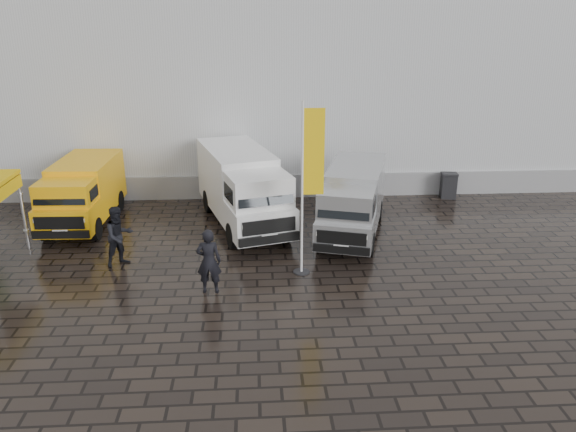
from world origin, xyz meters
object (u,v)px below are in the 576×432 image
flagpole (309,180)px  wheelie_bin (449,185)px  person_front (209,261)px  van_white (243,190)px  van_silver (353,202)px  van_yellow (83,195)px  person_tent (119,236)px

flagpole → wheelie_bin: bearing=46.2°
person_front → van_white: bearing=-97.3°
person_front → van_silver: bearing=-136.7°
van_yellow → flagpole: flagpole is taller
van_white → van_silver: 4.08m
van_white → person_tent: size_ratio=3.26×
person_tent → van_yellow: bearing=78.7°
wheelie_bin → van_white: bearing=-153.6°
van_silver → person_tent: size_ratio=2.85×
van_silver → wheelie_bin: van_silver is taller
van_yellow → flagpole: 9.43m
flagpole → person_front: flagpole is taller
flagpole → person_tent: bearing=170.9°
van_yellow → van_silver: van_silver is taller
van_silver → flagpole: (-1.89, -3.09, 1.76)m
van_white → wheelie_bin: (8.76, 2.76, -0.82)m
wheelie_bin → person_tent: 13.99m
van_white → flagpole: bearing=-80.9°
person_front → person_tent: size_ratio=0.99×
person_front → person_tent: (-2.93, 2.04, 0.01)m
van_white → person_tent: 5.09m
van_yellow → van_white: (5.96, -0.44, 0.21)m
flagpole → van_yellow: bearing=149.4°
van_silver → person_front: van_silver is taller
flagpole → person_front: bearing=-159.1°
wheelie_bin → person_tent: (-12.58, -6.10, 0.42)m
van_yellow → wheelie_bin: 14.92m
van_yellow → van_silver: 10.00m
van_silver → van_yellow: bearing=-172.7°
van_silver → person_front: 6.37m
van_silver → wheelie_bin: (4.86, 3.95, -0.65)m
van_yellow → van_white: van_white is taller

